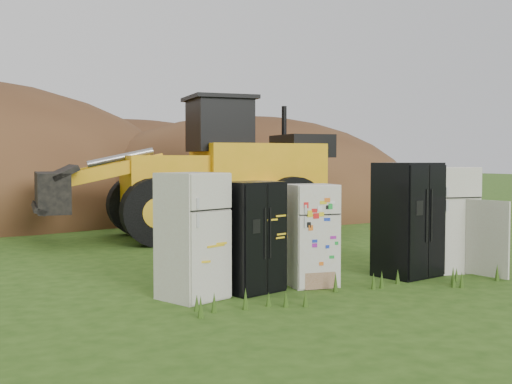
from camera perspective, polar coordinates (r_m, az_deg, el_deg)
ground at (r=10.43m, az=7.53°, el=-7.97°), size 120.00×120.00×0.00m
fridge_leftmost at (r=9.08m, az=-5.70°, el=-3.91°), size 1.00×0.99×1.78m
fridge_black_side at (r=9.54m, az=-0.52°, el=-3.99°), size 1.01×0.89×1.64m
fridge_sticker at (r=10.02m, az=4.94°, el=-3.83°), size 0.80×0.75×1.58m
fridge_black_right at (r=11.07m, az=13.31°, el=-2.39°), size 1.10×0.97×1.91m
fridge_open_door at (r=11.74m, az=16.62°, el=-2.33°), size 0.94×0.89×1.83m
wheel_loader at (r=15.95m, az=-6.32°, el=2.22°), size 7.59×3.74×3.54m
dirt_mound_right at (r=23.17m, az=-0.67°, el=-1.90°), size 13.62×9.99×7.01m
dirt_mound_back at (r=26.79m, az=-12.45°, el=-1.31°), size 19.40×12.93×7.17m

